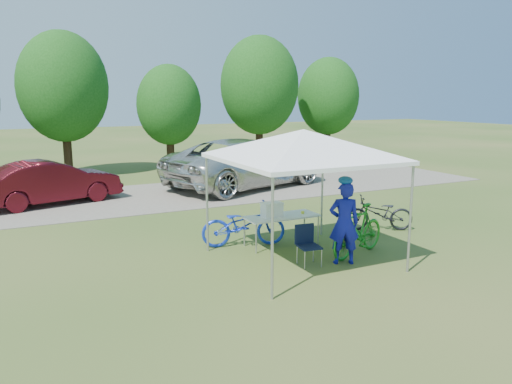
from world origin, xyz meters
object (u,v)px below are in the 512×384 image
sedan (51,182)px  minivan (247,162)px  folding_chair (307,241)px  cyclist (344,223)px  bike_green (358,231)px  folding_table (282,217)px  cooler (272,210)px  bike_dark (379,213)px  bike_blue (244,224)px

sedan → minivan: bearing=-104.8°
folding_chair → sedan: (-4.14, 8.50, 0.23)m
cyclist → bike_green: cyclist is taller
folding_chair → minivan: bearing=79.3°
folding_table → bike_green: bearing=-51.7°
cooler → sedan: sedan is taller
cyclist → bike_dark: 2.92m
folding_table → bike_blue: 0.89m
cooler → minivan: bearing=68.8°
folding_chair → bike_blue: (-0.62, 1.71, 0.02)m
bike_blue → sedan: (-3.52, 6.79, 0.21)m
minivan → sedan: bearing=72.4°
cyclist → minivan: minivan is taller
cyclist → sedan: bearing=-37.3°
cyclist → minivan: size_ratio=0.26×
folding_table → bike_green: bike_green is taller
bike_blue → minivan: minivan is taller
minivan → folding_table: bearing=142.4°
sedan → cooler: bearing=-165.6°
cyclist → bike_blue: (-1.31, 2.01, -0.34)m
bike_dark → minivan: 7.21m
cyclist → sedan: cyclist is taller
folding_table → minivan: 7.63m
folding_table → cyclist: bearing=-73.3°
folding_chair → cooler: 1.43m
sedan → cyclist: bearing=-166.6°
bike_dark → cyclist: bearing=-26.7°
bike_blue → minivan: 7.64m
folding_table → bike_blue: bike_blue is taller
folding_table → cooler: cooler is taller
cooler → sedan: 8.21m
folding_table → cooler: size_ratio=3.72×
folding_table → minivan: bearing=70.6°
folding_table → cyclist: 1.76m
cooler → bike_blue: bearing=148.5°
bike_green → cyclist: bearing=-84.4°
folding_chair → bike_blue: bike_blue is taller
folding_chair → bike_green: 1.29m
bike_dark → sedan: sedan is taller
cyclist → folding_chair: bearing=0.6°
cooler → bike_dark: (3.12, 0.01, -0.42)m
cooler → cyclist: cyclist is taller
minivan → bike_dark: bearing=164.4°
cyclist → bike_dark: (2.36, 1.69, -0.40)m
cyclist → minivan: (2.03, 8.87, 0.08)m
cyclist → bike_green: size_ratio=0.92×
folding_table → sedan: sedan is taller
cyclist → folding_table: bearing=-49.4°
cyclist → cooler: bearing=-41.7°
cooler → sedan: bearing=119.8°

